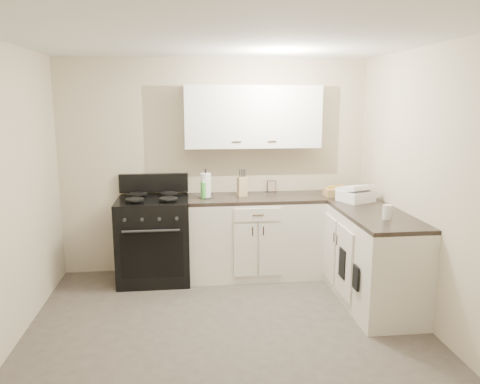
{
  "coord_description": "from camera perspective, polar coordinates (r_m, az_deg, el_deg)",
  "views": [
    {
      "loc": [
        -0.33,
        -3.7,
        2.03
      ],
      "look_at": [
        0.19,
        0.85,
        1.12
      ],
      "focal_mm": 35.0,
      "sensor_mm": 36.0,
      "label": 1
    }
  ],
  "objects": [
    {
      "name": "picture_frame",
      "position": [
        5.64,
        3.87,
        0.72
      ],
      "size": [
        0.11,
        0.04,
        0.14
      ],
      "primitive_type": "cube",
      "rotation": [
        -0.14,
        0.0,
        0.04
      ],
      "color": "black",
      "rests_on": "countertop_back"
    },
    {
      "name": "base_cabinets_right",
      "position": [
        5.15,
        14.77,
        -7.06
      ],
      "size": [
        0.6,
        1.9,
        0.9
      ],
      "primitive_type": "cube",
      "color": "silver",
      "rests_on": "floor"
    },
    {
      "name": "glass_jar",
      "position": [
        4.54,
        17.48,
        -2.35
      ],
      "size": [
        0.1,
        0.1,
        0.14
      ],
      "primitive_type": "cylinder",
      "rotation": [
        0.0,
        0.0,
        -0.19
      ],
      "color": "silver",
      "rests_on": "countertop_right"
    },
    {
      "name": "countertop_grill",
      "position": [
        5.26,
        13.92,
        -0.47
      ],
      "size": [
        0.41,
        0.4,
        0.12
      ],
      "primitive_type": "cube",
      "rotation": [
        0.0,
        0.0,
        0.42
      ],
      "color": "white",
      "rests_on": "countertop_right"
    },
    {
      "name": "wicker_basket",
      "position": [
        5.5,
        11.62,
        -0.02
      ],
      "size": [
        0.28,
        0.19,
        0.09
      ],
      "primitive_type": "cube",
      "rotation": [
        0.0,
        0.0,
        0.07
      ],
      "color": "tan",
      "rests_on": "countertop_right"
    },
    {
      "name": "knife_block",
      "position": [
        5.38,
        0.27,
        0.68
      ],
      "size": [
        0.12,
        0.11,
        0.22
      ],
      "primitive_type": "cube",
      "rotation": [
        0.0,
        0.0,
        0.21
      ],
      "color": "#D2B681",
      "rests_on": "countertop_back"
    },
    {
      "name": "soap_bottle",
      "position": [
        5.24,
        -4.47,
        0.18
      ],
      "size": [
        0.08,
        0.08,
        0.19
      ],
      "primitive_type": "cylinder",
      "rotation": [
        0.0,
        0.0,
        0.39
      ],
      "color": "green",
      "rests_on": "countertop_back"
    },
    {
      "name": "wall_right",
      "position": [
        4.34,
        23.04,
        -0.07
      ],
      "size": [
        0.0,
        3.6,
        3.6
      ],
      "primitive_type": "plane",
      "rotation": [
        1.57,
        0.0,
        -1.57
      ],
      "color": "beige",
      "rests_on": "ground"
    },
    {
      "name": "oven_mitt_far",
      "position": [
        4.79,
        12.4,
        -8.48
      ],
      "size": [
        0.02,
        0.17,
        0.29
      ],
      "primitive_type": "cube",
      "color": "black",
      "rests_on": "base_cabinets_right"
    },
    {
      "name": "upper_cabinets",
      "position": [
        5.4,
        1.54,
        9.16
      ],
      "size": [
        1.55,
        0.3,
        0.7
      ],
      "primitive_type": "cube",
      "color": "white",
      "rests_on": "wall_back"
    },
    {
      "name": "wall_back",
      "position": [
        5.56,
        -3.05,
        3.1
      ],
      "size": [
        3.6,
        0.0,
        3.6
      ],
      "primitive_type": "plane",
      "rotation": [
        1.57,
        0.0,
        0.0
      ],
      "color": "beige",
      "rests_on": "ground"
    },
    {
      "name": "floor",
      "position": [
        4.23,
        -1.28,
        -17.49
      ],
      "size": [
        3.6,
        3.6,
        0.0
      ],
      "primitive_type": "plane",
      "color": "#473F38",
      "rests_on": "ground"
    },
    {
      "name": "wall_front",
      "position": [
        2.08,
        3.25,
        -10.85
      ],
      "size": [
        3.6,
        0.0,
        3.6
      ],
      "primitive_type": "plane",
      "rotation": [
        -1.57,
        0.0,
        0.0
      ],
      "color": "beige",
      "rests_on": "ground"
    },
    {
      "name": "oven_mitt_near",
      "position": [
        4.46,
        13.93,
        -10.1
      ],
      "size": [
        0.02,
        0.13,
        0.22
      ],
      "primitive_type": "cube",
      "color": "black",
      "rests_on": "base_cabinets_right"
    },
    {
      "name": "ceiling",
      "position": [
        3.74,
        -1.45,
        18.41
      ],
      "size": [
        3.6,
        3.6,
        0.0
      ],
      "primitive_type": "plane",
      "color": "white",
      "rests_on": "wall_back"
    },
    {
      "name": "countertop_back",
      "position": [
        5.37,
        1.72,
        -0.76
      ],
      "size": [
        1.55,
        0.6,
        0.04
      ],
      "primitive_type": "cube",
      "color": "black",
      "rests_on": "base_cabinets_back"
    },
    {
      "name": "stove",
      "position": [
        5.42,
        -10.44,
        -5.85
      ],
      "size": [
        0.8,
        0.68,
        0.96
      ],
      "primitive_type": "cube",
      "color": "black",
      "rests_on": "floor"
    },
    {
      "name": "base_cabinets_back",
      "position": [
        5.48,
        1.69,
        -5.57
      ],
      "size": [
        1.55,
        0.6,
        0.9
      ],
      "primitive_type": "cube",
      "color": "silver",
      "rests_on": "floor"
    },
    {
      "name": "paper_towel",
      "position": [
        5.28,
        -4.2,
        0.79
      ],
      "size": [
        0.14,
        0.14,
        0.28
      ],
      "primitive_type": "cylinder",
      "rotation": [
        0.0,
        0.0,
        -0.2
      ],
      "color": "white",
      "rests_on": "countertop_back"
    },
    {
      "name": "countertop_right",
      "position": [
        5.03,
        15.03,
        -1.96
      ],
      "size": [
        0.6,
        1.9,
        0.04
      ],
      "primitive_type": "cube",
      "color": "black",
      "rests_on": "base_cabinets_right"
    }
  ]
}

